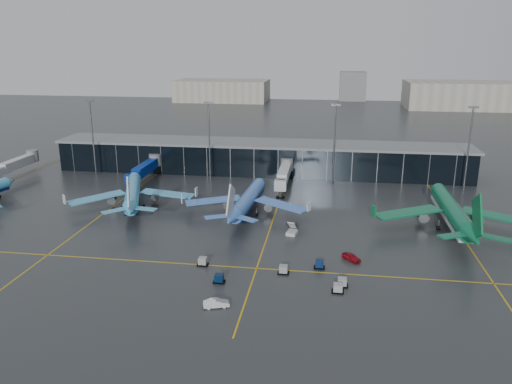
# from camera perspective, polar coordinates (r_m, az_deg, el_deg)

# --- Properties ---
(ground) EXTENTS (600.00, 600.00, 0.00)m
(ground) POSITION_cam_1_polar(r_m,az_deg,el_deg) (116.12, -3.76, -5.26)
(ground) COLOR #282B2D
(ground) RESTS_ON ground
(terminal_pier) EXTENTS (142.00, 17.00, 10.70)m
(terminal_pier) POSITION_cam_1_polar(r_m,az_deg,el_deg) (173.03, 0.49, 4.02)
(terminal_pier) COLOR black
(terminal_pier) RESTS_ON ground
(jet_bridges) EXTENTS (94.00, 27.50, 7.20)m
(jet_bridges) POSITION_cam_1_polar(r_m,az_deg,el_deg) (163.88, -12.67, 2.58)
(jet_bridges) COLOR #595B60
(jet_bridges) RESTS_ON ground
(flood_masts) EXTENTS (203.00, 0.50, 25.50)m
(flood_masts) POSITION_cam_1_polar(r_m,az_deg,el_deg) (159.05, 1.69, 5.97)
(flood_masts) COLOR #595B60
(flood_masts) RESTS_ON ground
(distant_hangars) EXTENTS (260.00, 71.00, 22.00)m
(distant_hangars) POSITION_cam_1_polar(r_m,az_deg,el_deg) (377.85, 12.67, 11.01)
(distant_hangars) COLOR #B2AD99
(distant_hangars) RESTS_ON ground
(taxi_lines) EXTENTS (220.00, 120.00, 0.02)m
(taxi_lines) POSITION_cam_1_polar(r_m,az_deg,el_deg) (124.36, 1.79, -3.71)
(taxi_lines) COLOR gold
(taxi_lines) RESTS_ON ground
(airliner_arkefly) EXTENTS (47.28, 50.27, 12.48)m
(airliner_arkefly) POSITION_cam_1_polar(r_m,az_deg,el_deg) (140.33, -13.98, 0.85)
(airliner_arkefly) COLOR #41A4D8
(airliner_arkefly) RESTS_ON ground
(airliner_klm_near) EXTENTS (36.98, 41.51, 12.15)m
(airliner_klm_near) POSITION_cam_1_polar(r_m,az_deg,el_deg) (130.64, -0.93, 0.11)
(airliner_klm_near) COLOR #4278DB
(airliner_klm_near) RESTS_ON ground
(airliner_aer_lingus) EXTENTS (39.94, 45.45, 13.93)m
(airliner_aer_lingus) POSITION_cam_1_polar(r_m,az_deg,el_deg) (129.14, 21.57, -0.87)
(airliner_aer_lingus) COLOR #0C643E
(airliner_aer_lingus) RESTS_ON ground
(baggage_carts) EXTENTS (30.00, 11.17, 1.70)m
(baggage_carts) POSITION_cam_1_polar(r_m,az_deg,el_deg) (96.99, 3.09, -9.36)
(baggage_carts) COLOR black
(baggage_carts) RESTS_ON ground
(mobile_airstair) EXTENTS (2.79, 3.57, 3.45)m
(mobile_airstair) POSITION_cam_1_polar(r_m,az_deg,el_deg) (118.01, 4.14, -4.50)
(mobile_airstair) COLOR silver
(mobile_airstair) RESTS_ON ground
(service_van_red) EXTENTS (4.31, 4.28, 1.48)m
(service_van_red) POSITION_cam_1_polar(r_m,az_deg,el_deg) (105.92, 10.84, -7.33)
(service_van_red) COLOR maroon
(service_van_red) RESTS_ON ground
(service_van_white) EXTENTS (4.73, 2.87, 1.47)m
(service_van_white) POSITION_cam_1_polar(r_m,az_deg,el_deg) (87.30, -4.55, -12.55)
(service_van_white) COLOR silver
(service_van_white) RESTS_ON ground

